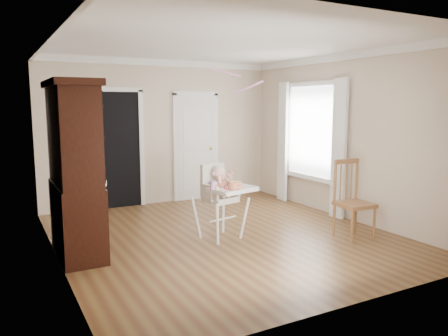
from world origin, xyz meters
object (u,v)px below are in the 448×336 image
cake (235,185)px  dining_chair (353,202)px  sippy_cup (212,186)px  china_cabinet (75,169)px  high_chair (221,192)px

cake → dining_chair: 1.72m
sippy_cup → dining_chair: size_ratio=0.15×
cake → china_cabinet: china_cabinet is taller
cake → china_cabinet: bearing=164.7°
china_cabinet → dining_chair: (3.56, -1.11, -0.57)m
dining_chair → china_cabinet: bearing=167.3°
high_chair → china_cabinet: china_cabinet is taller
high_chair → china_cabinet: size_ratio=0.50×
high_chair → china_cabinet: bearing=159.0°
cake → dining_chair: bearing=-19.6°
sippy_cup → dining_chair: (1.91, -0.62, -0.30)m
china_cabinet → sippy_cup: bearing=-16.4°
cake → dining_chair: (1.60, -0.57, -0.28)m
cake → high_chair: bearing=106.4°
cake → dining_chair: size_ratio=0.21×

